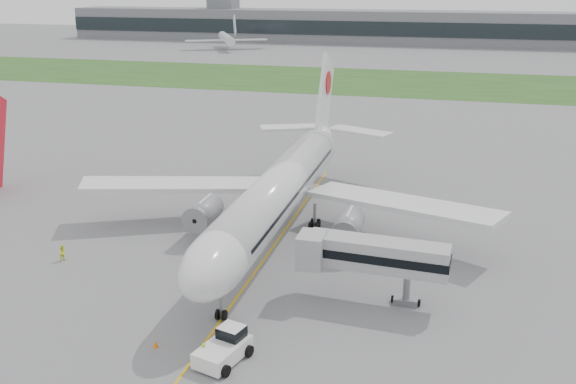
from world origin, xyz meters
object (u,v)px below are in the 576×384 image
(jet_bridge, at_px, (368,255))
(ground_crew_near, at_px, (204,353))
(pushback_tug, at_px, (225,346))
(airliner, at_px, (282,186))

(jet_bridge, relative_size, ground_crew_near, 7.77)
(pushback_tug, bearing_deg, jet_bridge, 68.52)
(jet_bridge, height_order, ground_crew_near, jet_bridge)
(airliner, distance_m, ground_crew_near, 26.70)
(airliner, bearing_deg, jet_bridge, -49.82)
(pushback_tug, height_order, ground_crew_near, pushback_tug)
(jet_bridge, bearing_deg, ground_crew_near, -125.20)
(jet_bridge, xyz_separation_m, ground_crew_near, (-10.38, -12.77, -3.65))
(airliner, bearing_deg, pushback_tug, -84.68)
(pushback_tug, distance_m, jet_bridge, 15.29)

